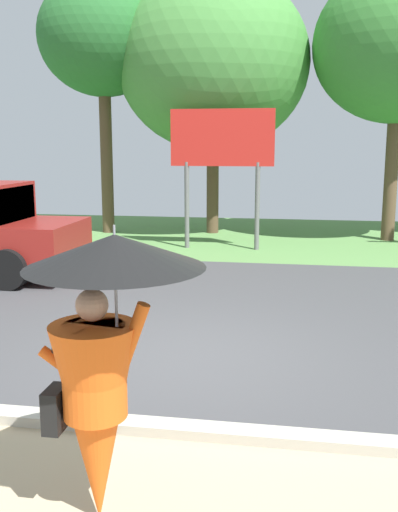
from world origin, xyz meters
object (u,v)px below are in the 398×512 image
Objects in this scene: monk_pedestrian at (101,363)px; tree_left_far at (103,38)px; tree_right_mid at (213,63)px; roadside_billboard at (222,148)px.

tree_left_far is (-4.33, 13.29, 4.46)m from monk_pedestrian.
tree_left_far is 3.25m from tree_right_mid.
monk_pedestrian is 0.61× the size of roadside_billboard.
roadside_billboard is 3.65m from tree_right_mid.
monk_pedestrian is 0.29× the size of tree_right_mid.
roadside_billboard is at bearing 95.55° from monk_pedestrian.
tree_left_far reaches higher than roadside_billboard.
tree_right_mid reaches higher than roadside_billboard.
tree_right_mid reaches higher than tree_left_far.
roadside_billboard reaches higher than monk_pedestrian.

